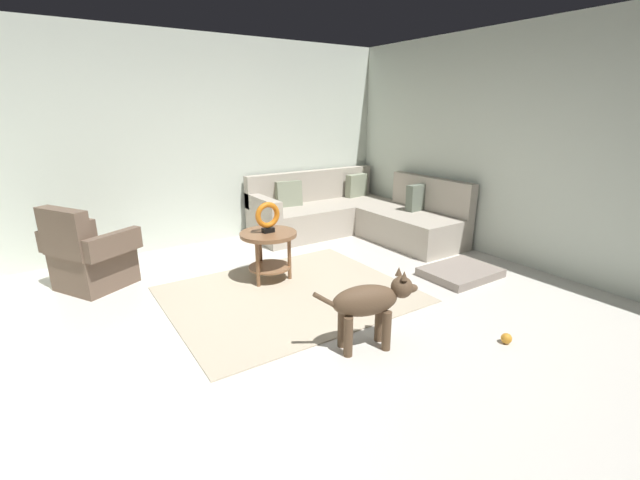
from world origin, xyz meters
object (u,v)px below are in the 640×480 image
Objects in this scene: armchair at (89,258)px; dog at (370,303)px; torus_sculpture at (268,217)px; sectional_couch at (355,215)px; dog_toy_ball at (506,338)px; dog_bed_mat at (460,272)px; side_table at (269,243)px.

dog is at bearing 3.33° from armchair.
armchair is at bearing 152.65° from torus_sculpture.
sectional_couch is at bearing 161.35° from dog.
sectional_couch is 3.08m from dog.
sectional_couch is 3.19m from dog_toy_ball.
dog_bed_mat is (-0.01, -1.93, -0.25)m from sectional_couch.
dog_bed_mat is 9.44× the size of dog_toy_ball.
dog is (-1.79, -0.57, 0.33)m from dog_bed_mat.
dog_toy_ball is at bearing -126.81° from dog_bed_mat.
dog_bed_mat is (1.82, -1.07, -0.67)m from torus_sculpture.
sectional_couch is 2.73× the size of dog.
side_table is 2.14m from dog_bed_mat.
side_table is at bearing -154.81° from sectional_couch.
sectional_couch is at bearing 74.37° from dog_toy_ball.
dog is at bearing -89.01° from side_table.
armchair is 3.95m from dog_bed_mat.
armchair is at bearing 150.92° from dog_bed_mat.
sectional_couch reaches higher than side_table.
dog reaches higher than side_table.
sectional_couch is 6.90× the size of torus_sculpture.
side_table is 0.73× the size of dog.
dog is at bearing -125.77° from sectional_couch.
sectional_couch is 2.03m from side_table.
armchair is (-3.46, -0.02, 0.03)m from sectional_couch.
side_table is at bearing 113.84° from dog_toy_ball.
armchair is 1.84m from side_table.
armchair is 1.20× the size of dog.
sectional_couch is at bearing 25.19° from torus_sculpture.
armchair is 2.99m from dog.
dog is at bearing 149.26° from dog_toy_ball.
torus_sculpture is 1.67m from dog.
dog reaches higher than dog_bed_mat.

